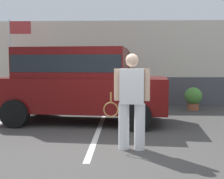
% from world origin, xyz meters
% --- Properties ---
extents(ground_plane, '(40.00, 40.00, 0.00)m').
position_xyz_m(ground_plane, '(0.00, 0.00, 0.00)').
color(ground_plane, '#423F3D').
extents(parking_stripe_1, '(0.12, 4.40, 0.01)m').
position_xyz_m(parking_stripe_1, '(-0.37, 1.50, 0.00)').
color(parking_stripe_1, silver).
rests_on(parking_stripe_1, ground_plane).
extents(house_frontage, '(10.54, 0.40, 3.28)m').
position_xyz_m(house_frontage, '(0.00, 6.34, 1.54)').
color(house_frontage, beige).
rests_on(house_frontage, ground_plane).
extents(parked_suv, '(4.75, 2.50, 2.05)m').
position_xyz_m(parked_suv, '(-1.01, 2.78, 1.15)').
color(parked_suv, '#590C0C').
rests_on(parked_suv, ground_plane).
extents(tennis_player_man, '(0.92, 0.31, 1.81)m').
position_xyz_m(tennis_player_man, '(0.39, 0.16, 0.94)').
color(tennis_player_man, white).
rests_on(tennis_player_man, ground_plane).
extents(potted_plant_by_porch, '(0.61, 0.61, 0.80)m').
position_xyz_m(potted_plant_by_porch, '(2.68, 5.02, 0.44)').
color(potted_plant_by_porch, '#9E5638').
rests_on(potted_plant_by_porch, ground_plane).
extents(flag_pole, '(0.80, 0.05, 3.19)m').
position_xyz_m(flag_pole, '(-3.68, 5.19, 2.20)').
color(flag_pole, silver).
rests_on(flag_pole, ground_plane).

